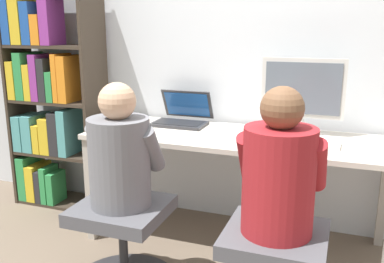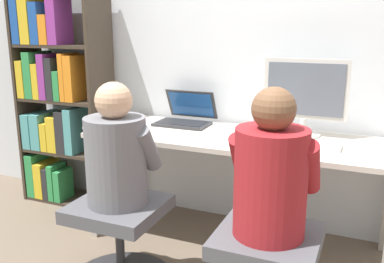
% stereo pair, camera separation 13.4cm
% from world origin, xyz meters
% --- Properties ---
extents(wall_back, '(10.00, 0.05, 2.60)m').
position_xyz_m(wall_back, '(0.00, 0.71, 1.30)').
color(wall_back, silver).
rests_on(wall_back, ground_plane).
extents(desk, '(1.87, 0.65, 0.72)m').
position_xyz_m(desk, '(0.00, 0.32, 0.65)').
color(desk, beige).
rests_on(desk, ground_plane).
extents(desktop_monitor, '(0.50, 0.21, 0.47)m').
position_xyz_m(desktop_monitor, '(0.37, 0.49, 0.97)').
color(desktop_monitor, beige).
rests_on(desktop_monitor, desk).
extents(laptop, '(0.36, 0.33, 0.22)m').
position_xyz_m(laptop, '(-0.43, 0.51, 0.77)').
color(laptop, '#2D2D30').
rests_on(laptop, desk).
extents(keyboard, '(0.46, 0.15, 0.03)m').
position_xyz_m(keyboard, '(0.39, 0.26, 0.73)').
color(keyboard, silver).
rests_on(keyboard, desk).
extents(computer_mouse_by_keyboard, '(0.07, 0.10, 0.04)m').
position_xyz_m(computer_mouse_by_keyboard, '(0.08, 0.27, 0.74)').
color(computer_mouse_by_keyboard, black).
rests_on(computer_mouse_by_keyboard, desk).
extents(office_chair_right, '(0.58, 0.58, 0.49)m').
position_xyz_m(office_chair_right, '(-0.42, -0.38, 0.25)').
color(office_chair_right, '#262628').
rests_on(office_chair_right, ground_plane).
extents(person_at_monitor, '(0.39, 0.33, 0.66)m').
position_xyz_m(person_at_monitor, '(0.38, -0.40, 0.77)').
color(person_at_monitor, maroon).
rests_on(person_at_monitor, office_chair_left).
extents(person_at_laptop, '(0.38, 0.32, 0.63)m').
position_xyz_m(person_at_laptop, '(-0.42, -0.37, 0.76)').
color(person_at_laptop, slate).
rests_on(person_at_laptop, office_chair_right).
extents(bookshelf, '(0.72, 0.32, 1.66)m').
position_xyz_m(bookshelf, '(-1.52, 0.45, 0.83)').
color(bookshelf, '#382D23').
rests_on(bookshelf, ground_plane).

